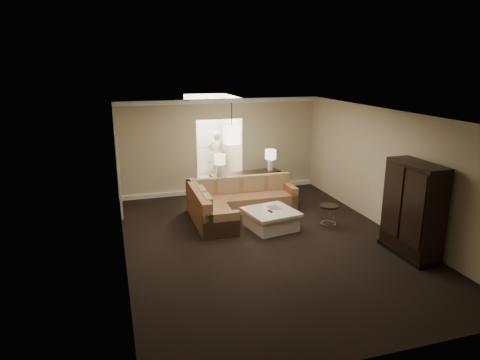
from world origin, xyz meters
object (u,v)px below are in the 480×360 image
object	(u,v)px
coffee_table	(271,219)
person	(216,152)
sectional_sofa	(233,202)
armoire	(413,212)
console_table	(246,183)
drink_table	(329,211)

from	to	relation	value
coffee_table	person	distance (m)	4.78
sectional_sofa	coffee_table	xyz separation A→B (m)	(0.59, -1.16, -0.11)
coffee_table	armoire	bearing A→B (deg)	-44.58
console_table	sectional_sofa	bearing A→B (deg)	-128.40
armoire	console_table	bearing A→B (deg)	115.08
drink_table	armoire	bearing A→B (deg)	-64.63
console_table	drink_table	size ratio (longest dim) A/B	3.75
drink_table	person	xyz separation A→B (m)	(-1.48, 5.08, 0.51)
coffee_table	console_table	xyz separation A→B (m)	(0.11, 2.30, 0.24)
console_table	armoire	xyz separation A→B (m)	(2.09, -4.47, 0.46)
coffee_table	drink_table	world-z (taller)	drink_table
console_table	armoire	bearing A→B (deg)	-71.56
coffee_table	person	bearing A→B (deg)	91.69
armoire	drink_table	world-z (taller)	armoire
armoire	coffee_table	bearing A→B (deg)	135.42
coffee_table	person	xyz separation A→B (m)	(-0.14, 4.73, 0.68)
console_table	drink_table	xyz separation A→B (m)	(1.23, -2.65, -0.07)
armoire	person	world-z (taller)	armoire
person	coffee_table	bearing A→B (deg)	108.42
sectional_sofa	console_table	xyz separation A→B (m)	(0.70, 1.14, 0.13)
coffee_table	sectional_sofa	bearing A→B (deg)	117.06
person	drink_table	bearing A→B (deg)	122.95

